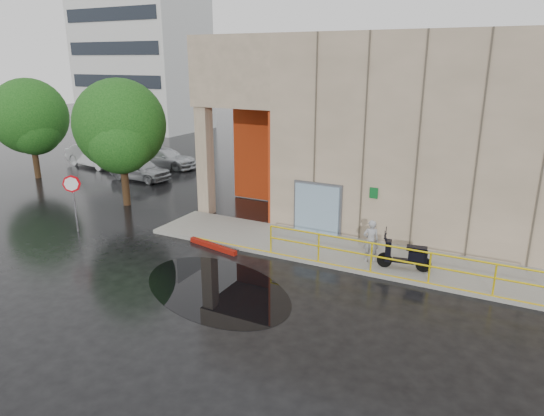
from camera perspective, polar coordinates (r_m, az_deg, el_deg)
The scene contains 15 objects.
ground at distance 15.47m, azimuth -3.91°, elevation -9.86°, with size 120.00×120.00×0.00m, color black.
sidewalk at distance 17.96m, azimuth 14.85°, elevation -6.20°, with size 20.00×3.00×0.15m, color gray.
building at distance 23.01m, azimuth 22.01°, elevation 8.89°, with size 20.00×10.17×8.00m.
guardrail at distance 16.46m, azimuth 14.80°, elevation -6.10°, with size 9.56×0.06×1.03m.
distant_building at distance 53.09m, azimuth -15.02°, elevation 17.07°, with size 12.00×8.08×15.00m.
person at distance 17.35m, azimuth 11.55°, elevation -3.81°, with size 0.56×0.37×1.53m, color #99999D.
scooter at distance 16.94m, azimuth 15.46°, elevation -4.49°, with size 1.83×0.84×1.39m.
stop_sign at distance 21.70m, azimuth -22.41°, elevation 1.91°, with size 0.62×0.47×2.46m.
red_curb at distance 18.93m, azimuth -6.96°, elevation -4.46°, with size 2.40×0.18×0.18m, color maroon.
puddle at distance 15.77m, azimuth -6.56°, elevation -9.38°, with size 5.94×3.65×0.01m, color black.
car_a at distance 30.39m, azimuth -15.26°, elevation 4.46°, with size 1.59×3.95×1.34m, color #A2A6A9.
car_b at distance 35.21m, azimuth -20.09°, elevation 5.86°, with size 1.63×4.68×1.54m, color white.
car_c at distance 33.50m, azimuth -12.47°, elevation 5.76°, with size 1.84×4.53×1.31m, color silver.
tree_near at distance 24.45m, azimuth -17.45°, elevation 8.85°, with size 4.39×4.39×6.20m.
tree_far at distance 32.60m, azimuth -26.52°, elevation 9.30°, with size 4.46×4.46×5.99m.
Camera 1 is at (7.21, -11.76, 7.00)m, focal length 32.00 mm.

